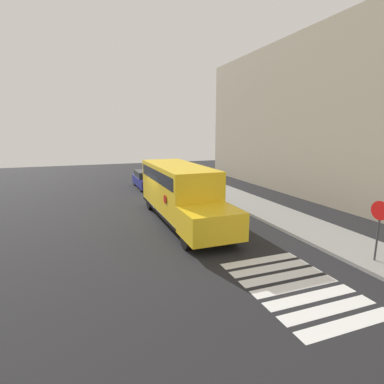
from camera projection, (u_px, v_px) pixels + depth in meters
The scene contains 7 objects.
ground_plane at pixel (160, 215), 18.12m from camera, with size 60.00×60.00×0.00m, color black.
sidewalk_strip at pixel (253, 205), 20.33m from camera, with size 44.00×3.00×0.15m.
building_backdrop at pixel (336, 116), 21.36m from camera, with size 32.00×4.00×12.01m.
crosswalk_stripes at pixel (295, 286), 9.80m from camera, with size 4.70×3.20×0.01m.
school_bus at pixel (180, 190), 16.77m from camera, with size 9.54×2.57×3.10m.
parked_car at pixel (146, 179), 26.61m from camera, with size 4.73×1.78×1.49m.
stop_sign at pixel (379, 223), 11.11m from camera, with size 0.72×0.10×2.47m.
Camera 1 is at (17.03, -4.31, 5.00)m, focal length 28.00 mm.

